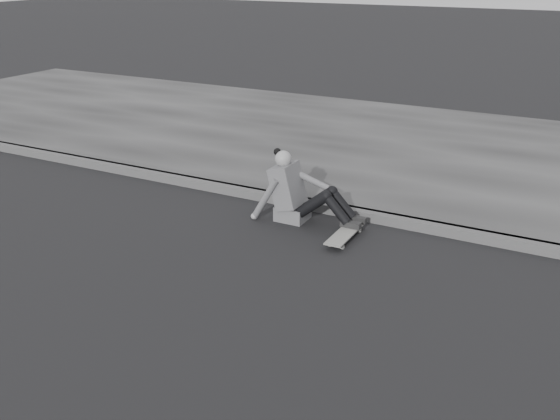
% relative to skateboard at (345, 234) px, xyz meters
% --- Properties ---
extents(ground, '(80.00, 80.00, 0.00)m').
position_rel_skateboard_xyz_m(ground, '(0.48, -1.91, -0.07)').
color(ground, black).
rests_on(ground, ground).
extents(curb, '(24.00, 0.16, 0.12)m').
position_rel_skateboard_xyz_m(curb, '(0.48, 0.67, -0.01)').
color(curb, '#494949').
rests_on(curb, ground).
extents(sidewalk, '(24.00, 6.00, 0.12)m').
position_rel_skateboard_xyz_m(sidewalk, '(0.48, 3.69, -0.01)').
color(sidewalk, '#363636').
rests_on(sidewalk, ground).
extents(skateboard, '(0.20, 0.78, 0.09)m').
position_rel_skateboard_xyz_m(skateboard, '(0.00, 0.00, 0.00)').
color(skateboard, gray).
rests_on(skateboard, ground).
extents(seated_woman, '(1.38, 0.46, 0.88)m').
position_rel_skateboard_xyz_m(seated_woman, '(-0.73, 0.25, 0.29)').
color(seated_woman, '#58595B').
rests_on(seated_woman, ground).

